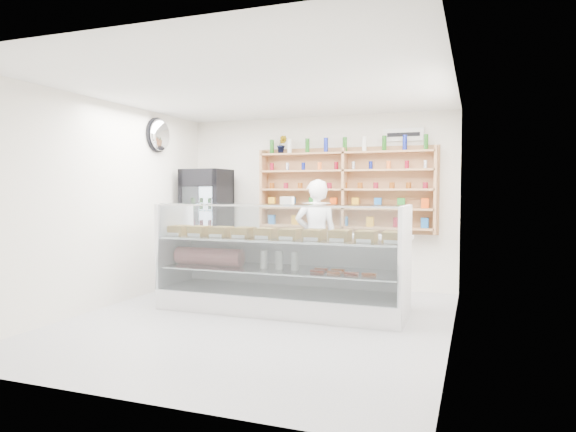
% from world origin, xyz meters
% --- Properties ---
extents(room, '(5.00, 5.00, 5.00)m').
position_xyz_m(room, '(0.00, 0.00, 1.40)').
color(room, '#B9BABE').
rests_on(room, ground).
extents(display_counter, '(3.25, 0.97, 1.41)m').
position_xyz_m(display_counter, '(0.09, 0.59, 0.38)').
color(display_counter, white).
rests_on(display_counter, floor).
extents(shop_worker, '(0.75, 0.63, 1.75)m').
position_xyz_m(shop_worker, '(0.18, 1.85, 0.88)').
color(shop_worker, white).
rests_on(shop_worker, floor).
extents(drinks_cooler, '(0.72, 0.70, 1.94)m').
position_xyz_m(drinks_cooler, '(-1.76, 1.93, 0.97)').
color(drinks_cooler, black).
rests_on(drinks_cooler, floor).
extents(wall_shelving, '(2.84, 0.28, 1.33)m').
position_xyz_m(wall_shelving, '(0.50, 2.34, 1.59)').
color(wall_shelving, tan).
rests_on(wall_shelving, back_wall).
extents(potted_plant, '(0.20, 0.17, 0.30)m').
position_xyz_m(potted_plant, '(-0.57, 2.34, 2.34)').
color(potted_plant, '#1E6626').
rests_on(potted_plant, wall_shelving).
extents(security_mirror, '(0.15, 0.50, 0.50)m').
position_xyz_m(security_mirror, '(-2.17, 1.20, 2.45)').
color(security_mirror, silver).
rests_on(security_mirror, left_wall).
extents(wall_sign, '(0.62, 0.03, 0.20)m').
position_xyz_m(wall_sign, '(1.40, 2.47, 2.45)').
color(wall_sign, white).
rests_on(wall_sign, back_wall).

